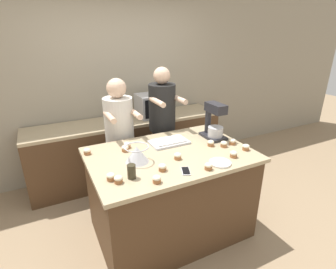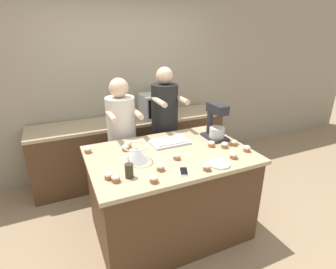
{
  "view_description": "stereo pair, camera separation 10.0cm",
  "coord_description": "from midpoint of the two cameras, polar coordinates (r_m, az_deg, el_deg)",
  "views": [
    {
      "loc": [
        -1.09,
        -2.1,
        2.1
      ],
      "look_at": [
        0.0,
        0.05,
        1.14
      ],
      "focal_mm": 28.0,
      "sensor_mm": 36.0,
      "label": 1
    },
    {
      "loc": [
        -1.0,
        -2.15,
        2.1
      ],
      "look_at": [
        0.0,
        0.05,
        1.14
      ],
      "focal_mm": 28.0,
      "sensor_mm": 36.0,
      "label": 2
    }
  ],
  "objects": [
    {
      "name": "baking_tray",
      "position": [
        2.84,
        -0.77,
        -1.59
      ],
      "size": [
        0.41,
        0.25,
        0.04
      ],
      "color": "#BCBCC1",
      "rests_on": "island_counter"
    },
    {
      "name": "cupcake_3",
      "position": [
        2.49,
        0.93,
        -4.73
      ],
      "size": [
        0.07,
        0.07,
        0.06
      ],
      "color": "#9E6038",
      "rests_on": "island_counter"
    },
    {
      "name": "mixing_bowl",
      "position": [
        2.45,
        -7.94,
        -4.14
      ],
      "size": [
        0.23,
        0.23,
        0.16
      ],
      "color": "#BCBCC1",
      "rests_on": "island_counter"
    },
    {
      "name": "cupcake_7",
      "position": [
        2.73,
        -18.22,
        -3.49
      ],
      "size": [
        0.07,
        0.07,
        0.06
      ],
      "color": "#9E6038",
      "rests_on": "island_counter"
    },
    {
      "name": "cupcake_10",
      "position": [
        2.34,
        7.59,
        -6.87
      ],
      "size": [
        0.07,
        0.07,
        0.06
      ],
      "color": "#9E6038",
      "rests_on": "island_counter"
    },
    {
      "name": "back_counter",
      "position": [
        3.99,
        -9.18,
        -2.93
      ],
      "size": [
        2.8,
        0.6,
        0.9
      ],
      "color": "#4C331E",
      "rests_on": "ground_plane"
    },
    {
      "name": "cell_phone",
      "position": [
        2.3,
        2.64,
        -7.96
      ],
      "size": [
        0.12,
        0.16,
        0.01
      ],
      "color": "silver",
      "rests_on": "island_counter"
    },
    {
      "name": "cupcake_11",
      "position": [
        2.6,
        13.03,
        -4.19
      ],
      "size": [
        0.07,
        0.07,
        0.06
      ],
      "color": "#9E6038",
      "rests_on": "island_counter"
    },
    {
      "name": "small_plate",
      "position": [
        2.46,
        10.13,
        -6.09
      ],
      "size": [
        0.2,
        0.2,
        0.02
      ],
      "color": "white",
      "rests_on": "island_counter"
    },
    {
      "name": "cupcake_1",
      "position": [
        2.89,
        12.91,
        -1.51
      ],
      "size": [
        0.07,
        0.07,
        0.06
      ],
      "color": "#9E6038",
      "rests_on": "island_counter"
    },
    {
      "name": "cupcake_12",
      "position": [
        2.3,
        -2.47,
        -7.15
      ],
      "size": [
        0.07,
        0.07,
        0.06
      ],
      "color": "#9E6038",
      "rests_on": "island_counter"
    },
    {
      "name": "cupcake_0",
      "position": [
        2.23,
        -13.63,
        -8.92
      ],
      "size": [
        0.07,
        0.07,
        0.06
      ],
      "color": "#9E6038",
      "rests_on": "island_counter"
    },
    {
      "name": "cupcake_13",
      "position": [
        2.69,
        -10.38,
        -3.01
      ],
      "size": [
        0.07,
        0.07,
        0.06
      ],
      "color": "#9E6038",
      "rests_on": "island_counter"
    },
    {
      "name": "island_counter",
      "position": [
        2.87,
        -0.52,
        -12.63
      ],
      "size": [
        1.61,
        1.09,
        0.96
      ],
      "color": "#4C331E",
      "rests_on": "ground_plane"
    },
    {
      "name": "ground_plane",
      "position": [
        3.16,
        -0.49,
        -19.82
      ],
      "size": [
        16.0,
        16.0,
        0.0
      ],
      "primitive_type": "plane",
      "color": "#937A5B"
    },
    {
      "name": "person_left",
      "position": [
        3.26,
        -11.19,
        -1.4
      ],
      "size": [
        0.36,
        0.51,
        1.6
      ],
      "color": "#33384C",
      "rests_on": "ground_plane"
    },
    {
      "name": "cupcake_9",
      "position": [
        2.77,
        -9.88,
        -2.28
      ],
      "size": [
        0.07,
        0.07,
        0.06
      ],
      "color": "#9E6038",
      "rests_on": "island_counter"
    },
    {
      "name": "person_right",
      "position": [
        3.42,
        -2.06,
        1.04
      ],
      "size": [
        0.35,
        0.51,
        1.69
      ],
      "color": "#232328",
      "rests_on": "ground_plane"
    },
    {
      "name": "microwave_oven",
      "position": [
        3.91,
        -4.1,
        6.37
      ],
      "size": [
        0.45,
        0.38,
        0.33
      ],
      "color": "#B7B7BC",
      "rests_on": "back_counter"
    },
    {
      "name": "back_wall",
      "position": [
        4.04,
        -11.51,
        10.65
      ],
      "size": [
        10.0,
        0.06,
        2.7
      ],
      "color": "gray",
      "rests_on": "ground_plane"
    },
    {
      "name": "drinking_glass",
      "position": [
        2.21,
        -9.24,
        -7.97
      ],
      "size": [
        0.07,
        0.07,
        0.12
      ],
      "color": "#332D1E",
      "rests_on": "island_counter"
    },
    {
      "name": "cupcake_8",
      "position": [
        2.8,
        8.28,
        -1.88
      ],
      "size": [
        0.07,
        0.07,
        0.06
      ],
      "color": "#9E6038",
      "rests_on": "island_counter"
    },
    {
      "name": "cupcake_4",
      "position": [
        2.8,
        11.06,
        -2.04
      ],
      "size": [
        0.07,
        0.07,
        0.06
      ],
      "color": "#9E6038",
      "rests_on": "island_counter"
    },
    {
      "name": "cupcake_2",
      "position": [
        2.78,
        15.62,
        -2.68
      ],
      "size": [
        0.07,
        0.07,
        0.06
      ],
      "color": "#9E6038",
      "rests_on": "island_counter"
    },
    {
      "name": "cupcake_6",
      "position": [
        2.14,
        -3.81,
        -9.68
      ],
      "size": [
        0.07,
        0.07,
        0.06
      ],
      "color": "#9E6038",
      "rests_on": "island_counter"
    },
    {
      "name": "stand_mixer",
      "position": [
        2.98,
        9.05,
        2.5
      ],
      "size": [
        0.2,
        0.3,
        0.4
      ],
      "color": "#232328",
      "rests_on": "island_counter"
    },
    {
      "name": "cupcake_5",
      "position": [
        2.18,
        -12.08,
        -9.52
      ],
      "size": [
        0.07,
        0.07,
        0.06
      ],
      "color": "#9E6038",
      "rests_on": "island_counter"
    }
  ]
}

